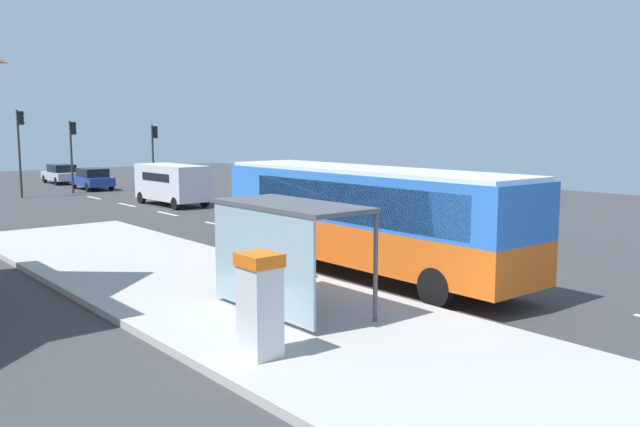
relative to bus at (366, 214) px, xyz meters
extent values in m
cube|color=#38383A|center=(1.71, 11.75, -1.86)|extent=(56.00, 92.00, 0.04)
cube|color=#ADAAA3|center=(-4.69, -0.25, -1.75)|extent=(6.20, 30.00, 0.18)
cube|color=silver|center=(1.96, -3.25, -1.84)|extent=(0.16, 2.20, 0.01)
cube|color=silver|center=(1.96, 1.75, -1.84)|extent=(0.16, 2.20, 0.01)
cube|color=silver|center=(1.96, 6.75, -1.84)|extent=(0.16, 2.20, 0.01)
cube|color=silver|center=(1.96, 11.75, -1.84)|extent=(0.16, 2.20, 0.01)
cube|color=silver|center=(1.96, 16.75, -1.84)|extent=(0.16, 2.20, 0.01)
cube|color=silver|center=(1.96, 21.75, -1.84)|extent=(0.16, 2.20, 0.01)
cube|color=silver|center=(1.96, 26.75, -1.84)|extent=(0.16, 2.20, 0.01)
cube|color=orange|center=(0.01, -0.02, -0.77)|extent=(2.59, 11.02, 1.15)
cube|color=blue|center=(0.01, -0.02, 0.53)|extent=(2.59, 11.02, 1.45)
cube|color=silver|center=(0.01, -0.02, 1.31)|extent=(2.46, 10.80, 0.12)
cube|color=black|center=(0.06, 5.43, 0.46)|extent=(2.30, 0.14, 1.22)
cube|color=black|center=(-1.20, -0.51, 0.46)|extent=(0.15, 8.58, 1.10)
cylinder|color=black|center=(-1.09, 3.89, -1.34)|extent=(0.29, 1.00, 1.00)
cylinder|color=black|center=(1.17, 3.87, -1.34)|extent=(0.29, 1.00, 1.00)
cylinder|color=black|center=(-1.15, -3.71, -1.34)|extent=(0.29, 1.00, 1.00)
cylinder|color=black|center=(1.11, -3.73, -1.34)|extent=(0.29, 1.00, 1.00)
cube|color=silver|center=(3.91, 20.01, -0.52)|extent=(2.14, 5.25, 1.96)
cube|color=black|center=(3.91, 20.01, -0.19)|extent=(2.13, 3.18, 0.44)
cylinder|color=black|center=(4.87, 18.03, -1.50)|extent=(0.24, 0.69, 0.68)
cylinder|color=black|center=(3.07, 17.98, -1.50)|extent=(0.24, 0.69, 0.68)
cylinder|color=black|center=(4.76, 22.03, -1.50)|extent=(0.24, 0.69, 0.68)
cylinder|color=black|center=(2.96, 21.98, -1.50)|extent=(0.24, 0.69, 0.68)
cube|color=navy|center=(4.01, 32.44, -1.22)|extent=(1.96, 4.46, 0.60)
cube|color=black|center=(4.00, 32.24, -0.62)|extent=(1.67, 2.43, 0.60)
cylinder|color=black|center=(3.25, 33.97, -1.52)|extent=(0.22, 0.65, 0.64)
cylinder|color=black|center=(4.89, 33.91, -1.52)|extent=(0.22, 0.65, 0.64)
cylinder|color=black|center=(3.14, 30.97, -1.52)|extent=(0.22, 0.65, 0.64)
cylinder|color=black|center=(4.78, 30.91, -1.52)|extent=(0.22, 0.65, 0.64)
cube|color=#B7B7BC|center=(4.01, 39.00, -1.22)|extent=(1.87, 4.43, 0.60)
cube|color=black|center=(4.01, 38.80, -0.62)|extent=(1.62, 2.40, 0.60)
cylinder|color=black|center=(3.22, 40.51, -1.52)|extent=(0.21, 0.64, 0.64)
cylinder|color=black|center=(4.86, 40.49, -1.52)|extent=(0.21, 0.64, 0.64)
cylinder|color=black|center=(3.17, 37.51, -1.52)|extent=(0.21, 0.64, 0.64)
cylinder|color=black|center=(4.81, 37.49, -1.52)|extent=(0.21, 0.64, 0.64)
cube|color=silver|center=(-6.73, -4.26, -0.81)|extent=(0.60, 0.70, 1.70)
cube|color=orange|center=(-6.73, -4.26, 0.16)|extent=(0.66, 0.76, 0.24)
cube|color=black|center=(-6.42, -4.26, -0.54)|extent=(0.03, 0.36, 0.44)
cylinder|color=yellow|center=(-2.49, 0.38, -1.19)|extent=(0.52, 0.52, 0.95)
cylinder|color=orange|center=(-2.49, 1.08, -1.19)|extent=(0.52, 0.52, 0.95)
cylinder|color=red|center=(-2.49, 1.78, -1.19)|extent=(0.52, 0.52, 0.95)
cylinder|color=blue|center=(-2.49, 2.48, -1.19)|extent=(0.52, 0.52, 0.95)
cylinder|color=#2D2D2D|center=(7.11, 29.02, 0.44)|extent=(0.14, 0.14, 4.57)
cube|color=black|center=(7.33, 29.02, 2.23)|extent=(0.24, 0.28, 0.84)
sphere|color=#360606|center=(7.45, 29.02, 2.51)|extent=(0.16, 0.16, 0.16)
sphere|color=#F2B20C|center=(7.45, 29.02, 2.23)|extent=(0.16, 0.16, 0.16)
sphere|color=black|center=(7.45, 29.02, 1.95)|extent=(0.16, 0.16, 0.16)
cylinder|color=#2D2D2D|center=(-1.49, 29.82, 0.90)|extent=(0.14, 0.14, 5.48)
cube|color=black|center=(-1.27, 29.82, 3.14)|extent=(0.24, 0.28, 0.84)
sphere|color=#360606|center=(-1.15, 29.82, 3.42)|extent=(0.16, 0.16, 0.16)
sphere|color=#F2B20C|center=(-1.15, 29.82, 3.14)|extent=(0.16, 0.16, 0.16)
sphere|color=black|center=(-1.15, 29.82, 2.86)|extent=(0.16, 0.16, 0.16)
cylinder|color=#2D2D2D|center=(2.01, 30.62, 0.58)|extent=(0.14, 0.14, 4.84)
cube|color=black|center=(2.23, 30.62, 2.50)|extent=(0.24, 0.28, 0.84)
sphere|color=red|center=(2.35, 30.62, 2.78)|extent=(0.16, 0.16, 0.16)
sphere|color=#3C2C03|center=(2.35, 30.62, 2.50)|extent=(0.16, 0.16, 0.16)
sphere|color=black|center=(2.35, 30.62, 2.22)|extent=(0.16, 0.16, 0.16)
cube|color=#4C4C51|center=(-4.39, -2.13, 0.79)|extent=(1.80, 4.00, 0.10)
cube|color=#8CA5B2|center=(-5.24, -2.13, -0.41)|extent=(0.06, 3.80, 2.30)
cylinder|color=#4C4C51|center=(-3.54, -4.03, -0.44)|extent=(0.10, 0.10, 2.44)
cylinder|color=#4C4C51|center=(-3.54, -0.23, -0.44)|extent=(0.10, 0.10, 2.44)
camera|label=1|loc=(-13.39, -14.01, 2.54)|focal=36.97mm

